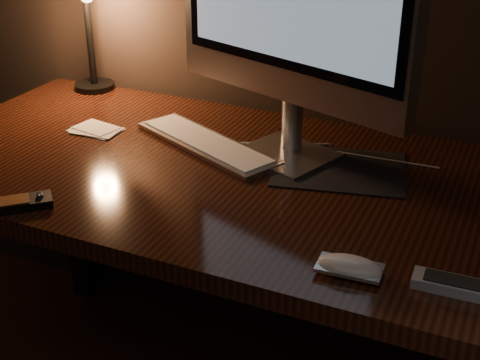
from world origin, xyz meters
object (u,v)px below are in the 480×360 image
at_px(media_remote, 15,204).
at_px(tv_remote, 469,288).
at_px(keyboard, 206,143).
at_px(desk, 258,211).
at_px(mouse, 349,268).
at_px(desk_lamp, 86,1).

relative_size(media_remote, tv_remote, 0.78).
height_order(keyboard, tv_remote, tv_remote).
bearing_deg(desk, mouse, -48.29).
relative_size(keyboard, desk_lamp, 1.05).
relative_size(desk, keyboard, 3.90).
distance_m(tv_remote, desk_lamp, 1.26).
height_order(desk, mouse, mouse).
distance_m(media_remote, desk_lamp, 0.73).
distance_m(desk, desk_lamp, 0.76).
xyz_separation_m(mouse, tv_remote, (0.19, 0.03, -0.00)).
relative_size(media_remote, desk_lamp, 0.35).
height_order(keyboard, mouse, mouse).
bearing_deg(desk_lamp, keyboard, -12.85).
bearing_deg(media_remote, desk_lamp, 68.88).
height_order(desk, keyboard, keyboard).
xyz_separation_m(keyboard, desk_lamp, (-0.46, 0.20, 0.26)).
bearing_deg(media_remote, tv_remote, -38.38).
xyz_separation_m(mouse, desk_lamp, (-0.92, 0.58, 0.25)).
bearing_deg(desk, tv_remote, -32.98).
distance_m(keyboard, mouse, 0.59).
bearing_deg(tv_remote, keyboard, 149.45).
bearing_deg(desk_lamp, desk, -9.67).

